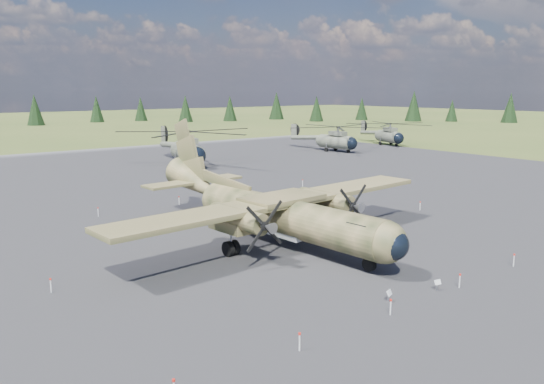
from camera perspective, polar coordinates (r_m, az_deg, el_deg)
ground at (r=39.50m, az=1.12°, el=-5.32°), size 500.00×500.00×0.00m
apron at (r=47.42m, az=-6.53°, el=-2.61°), size 120.00×120.00×0.04m
transport_plane at (r=38.64m, az=0.07°, el=-1.68°), size 27.66×25.08×9.11m
helicopter_near at (r=78.24m, az=-9.13°, el=5.46°), size 24.03×25.82×5.26m
helicopter_mid at (r=96.34m, az=6.87°, el=6.26°), size 19.58×22.09×4.60m
helicopter_far at (r=109.33m, az=12.46°, el=6.58°), size 21.98×22.28×4.46m
info_placard_left at (r=29.20m, az=12.48°, el=-10.67°), size 0.46×0.30×0.67m
info_placard_right at (r=31.45m, az=17.36°, el=-9.36°), size 0.44×0.26×0.64m
barrier_fence at (r=39.03m, az=0.66°, el=-4.75°), size 33.12×29.62×0.85m
treeline at (r=28.18m, az=-1.18°, el=-2.06°), size 324.44×320.56×10.99m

